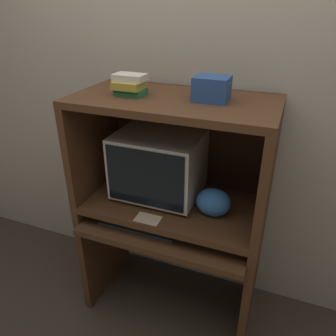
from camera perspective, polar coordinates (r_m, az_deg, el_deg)
ground_plane at (r=2.19m, az=-1.95°, el=-26.61°), size 12.00×12.00×0.00m
wall_back at (r=1.90m, az=4.52°, el=12.93°), size 6.00×0.06×2.60m
desk_base at (r=2.01m, az=0.40°, el=-14.72°), size 0.99×0.58×0.67m
desk_monitor_shelf at (r=1.84m, az=0.90°, el=-6.40°), size 0.99×0.52×0.10m
hutch_upper at (r=1.68m, az=1.40°, el=6.05°), size 0.99×0.52×0.58m
crt_monitor at (r=1.80m, az=-1.62°, el=0.69°), size 0.46×0.38×0.37m
keyboard at (r=1.81m, az=-4.93°, el=-9.76°), size 0.43×0.15×0.03m
mouse at (r=1.73m, az=3.39°, el=-11.56°), size 0.07×0.05×0.03m
snack_bag at (r=1.70m, az=7.91°, el=-5.94°), size 0.18×0.13×0.15m
book_stack at (r=1.63m, az=-6.70°, el=14.21°), size 0.15×0.12×0.10m
paper_card at (r=1.69m, az=-3.52°, el=-8.84°), size 0.13×0.08×0.00m
storage_box at (r=1.54m, az=7.63°, el=13.52°), size 0.16×0.13×0.11m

